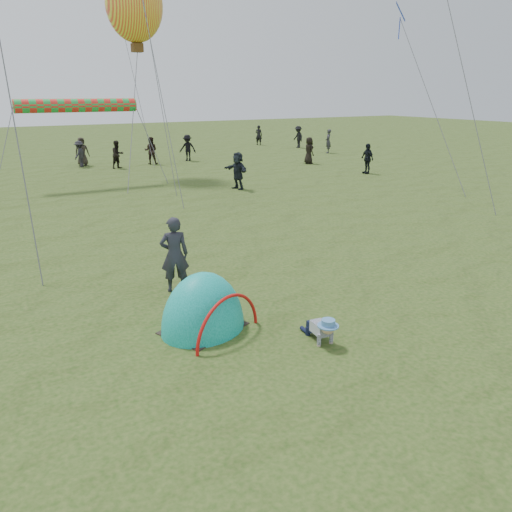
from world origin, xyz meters
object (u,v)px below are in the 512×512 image
popup_tent (203,329)px  standing_adult (174,255)px  crawling_toddler (322,328)px  balloon_kite (135,9)px

popup_tent → standing_adult: (0.26, 2.17, 0.91)m
crawling_toddler → standing_adult: (-1.46, 3.79, 0.63)m
standing_adult → balloon_kite: bearing=-90.3°
standing_adult → balloon_kite: balloon_kite is taller
crawling_toddler → balloon_kite: 23.04m
standing_adult → balloon_kite: 19.67m
popup_tent → balloon_kite: (5.17, 19.60, 8.58)m
popup_tent → crawling_toddler: bearing=-65.5°
popup_tent → standing_adult: size_ratio=1.30×
popup_tent → balloon_kite: bearing=52.9°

